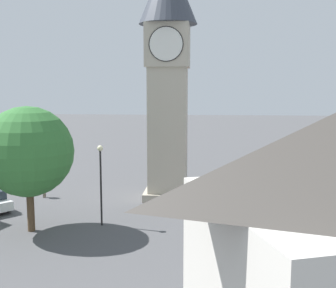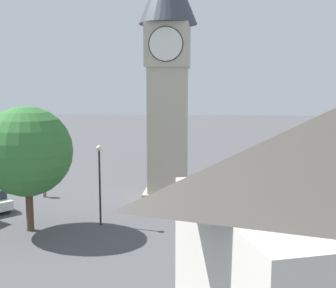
{
  "view_description": "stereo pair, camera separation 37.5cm",
  "coord_description": "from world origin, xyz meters",
  "px_view_note": "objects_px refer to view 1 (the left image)",
  "views": [
    {
      "loc": [
        2.79,
        -32.47,
        8.73
      ],
      "look_at": [
        0.0,
        0.0,
        4.3
      ],
      "focal_mm": 44.93,
      "sensor_mm": 36.0,
      "label": 1
    },
    {
      "loc": [
        3.17,
        -32.44,
        8.73
      ],
      "look_at": [
        0.0,
        0.0,
        4.3
      ],
      "focal_mm": 44.93,
      "sensor_mm": 36.0,
      "label": 2
    }
  ],
  "objects_px": {
    "clock_tower": "(168,57)",
    "pedestrian": "(44,185)",
    "car_blue_kerb": "(246,173)",
    "lamp_post": "(101,172)",
    "tree": "(28,152)",
    "car_white_side": "(273,219)",
    "car_red_corner": "(269,186)"
  },
  "relations": [
    {
      "from": "clock_tower",
      "to": "pedestrian",
      "type": "relative_size",
      "value": 11.2
    },
    {
      "from": "car_red_corner",
      "to": "pedestrian",
      "type": "relative_size",
      "value": 2.61
    },
    {
      "from": "lamp_post",
      "to": "tree",
      "type": "bearing_deg",
      "value": -160.81
    },
    {
      "from": "tree",
      "to": "clock_tower",
      "type": "bearing_deg",
      "value": 48.13
    },
    {
      "from": "car_blue_kerb",
      "to": "car_white_side",
      "type": "xyz_separation_m",
      "value": [
        0.29,
        -13.94,
        0.0
      ]
    },
    {
      "from": "car_white_side",
      "to": "lamp_post",
      "type": "distance_m",
      "value": 11.02
    },
    {
      "from": "car_blue_kerb",
      "to": "pedestrian",
      "type": "bearing_deg",
      "value": -155.63
    },
    {
      "from": "car_white_side",
      "to": "tree",
      "type": "relative_size",
      "value": 0.57
    },
    {
      "from": "car_red_corner",
      "to": "car_blue_kerb",
      "type": "bearing_deg",
      "value": 103.69
    },
    {
      "from": "pedestrian",
      "to": "car_red_corner",
      "type": "bearing_deg",
      "value": 7.05
    },
    {
      "from": "tree",
      "to": "lamp_post",
      "type": "xyz_separation_m",
      "value": [
        4.03,
        1.4,
        -1.48
      ]
    },
    {
      "from": "car_red_corner",
      "to": "car_white_side",
      "type": "bearing_deg",
      "value": -96.63
    },
    {
      "from": "pedestrian",
      "to": "tree",
      "type": "xyz_separation_m",
      "value": [
        2.17,
        -7.68,
        3.89
      ]
    },
    {
      "from": "clock_tower",
      "to": "tree",
      "type": "height_order",
      "value": "clock_tower"
    },
    {
      "from": "lamp_post",
      "to": "car_blue_kerb",
      "type": "bearing_deg",
      "value": 52.99
    },
    {
      "from": "pedestrian",
      "to": "lamp_post",
      "type": "bearing_deg",
      "value": -45.38
    },
    {
      "from": "car_white_side",
      "to": "pedestrian",
      "type": "bearing_deg",
      "value": 159.2
    },
    {
      "from": "car_blue_kerb",
      "to": "car_red_corner",
      "type": "distance_m",
      "value": 5.46
    },
    {
      "from": "car_blue_kerb",
      "to": "lamp_post",
      "type": "relative_size",
      "value": 0.82
    },
    {
      "from": "car_white_side",
      "to": "pedestrian",
      "type": "relative_size",
      "value": 2.57
    },
    {
      "from": "clock_tower",
      "to": "tree",
      "type": "distance_m",
      "value": 13.0
    },
    {
      "from": "car_red_corner",
      "to": "tree",
      "type": "height_order",
      "value": "tree"
    },
    {
      "from": "clock_tower",
      "to": "car_white_side",
      "type": "bearing_deg",
      "value": -45.79
    },
    {
      "from": "clock_tower",
      "to": "lamp_post",
      "type": "xyz_separation_m",
      "value": [
        -3.62,
        -7.13,
        -7.6
      ]
    },
    {
      "from": "car_blue_kerb",
      "to": "tree",
      "type": "bearing_deg",
      "value": -133.51
    },
    {
      "from": "car_blue_kerb",
      "to": "lamp_post",
      "type": "xyz_separation_m",
      "value": [
        -10.4,
        -13.8,
        2.66
      ]
    },
    {
      "from": "clock_tower",
      "to": "car_blue_kerb",
      "type": "height_order",
      "value": "clock_tower"
    },
    {
      "from": "car_red_corner",
      "to": "lamp_post",
      "type": "relative_size",
      "value": 0.86
    },
    {
      "from": "car_blue_kerb",
      "to": "pedestrian",
      "type": "relative_size",
      "value": 2.48
    },
    {
      "from": "tree",
      "to": "car_white_side",
      "type": "bearing_deg",
      "value": 4.92
    },
    {
      "from": "clock_tower",
      "to": "lamp_post",
      "type": "height_order",
      "value": "clock_tower"
    },
    {
      "from": "car_red_corner",
      "to": "clock_tower",
      "type": "bearing_deg",
      "value": -170.44
    }
  ]
}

